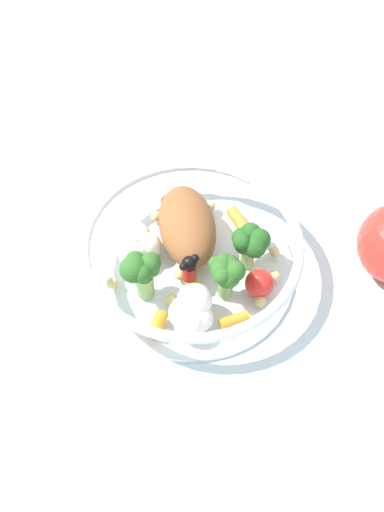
# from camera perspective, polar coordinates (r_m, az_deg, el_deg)

# --- Properties ---
(ground_plane) EXTENTS (2.40, 2.40, 0.00)m
(ground_plane) POSITION_cam_1_polar(r_m,az_deg,el_deg) (0.69, -0.81, -2.44)
(ground_plane) COLOR silver
(food_container) EXTENTS (0.21, 0.21, 0.06)m
(food_container) POSITION_cam_1_polar(r_m,az_deg,el_deg) (0.67, -0.17, 0.03)
(food_container) COLOR white
(food_container) RESTS_ON ground_plane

